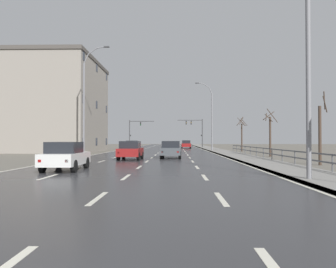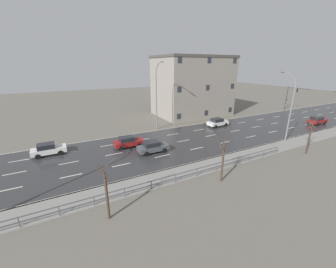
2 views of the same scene
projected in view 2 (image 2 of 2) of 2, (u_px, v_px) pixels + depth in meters
ground_plane at (246, 129)px, 38.03m from camera, size 160.00×160.00×0.12m
road_asphalt_strip at (287, 121)px, 43.32m from camera, size 14.00×120.00×0.03m
sidewalk_right at (333, 132)px, 36.25m from camera, size 3.00×120.00×0.12m
guardrail at (151, 184)px, 19.20m from camera, size 0.07×36.06×1.00m
street_lamp_midground at (290, 109)px, 30.14m from camera, size 2.60×0.24×10.26m
street_lamp_left_bank at (157, 98)px, 35.92m from camera, size 2.81×0.24×11.72m
traffic_signal_left at (291, 95)px, 52.59m from camera, size 5.45×0.36×5.96m
car_far_left at (153, 147)px, 27.57m from camera, size 1.91×4.14×1.57m
car_distant at (317, 120)px, 40.80m from camera, size 1.88×4.12×1.57m
car_near_left at (48, 149)px, 26.79m from camera, size 1.91×4.14×1.57m
car_near_right at (218, 122)px, 39.39m from camera, size 1.95×4.16×1.57m
car_mid_centre at (128, 142)px, 29.37m from camera, size 1.88×4.12×1.57m
brick_building at (192, 86)px, 47.41m from camera, size 11.53×16.37×13.13m
bare_tree_near at (107, 193)px, 15.18m from camera, size 1.44×1.53×4.86m
bare_tree_mid at (223, 160)px, 20.26m from camera, size 1.22×1.25×4.76m
bare_tree_far at (309, 137)px, 26.65m from camera, size 1.46×1.51×5.03m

